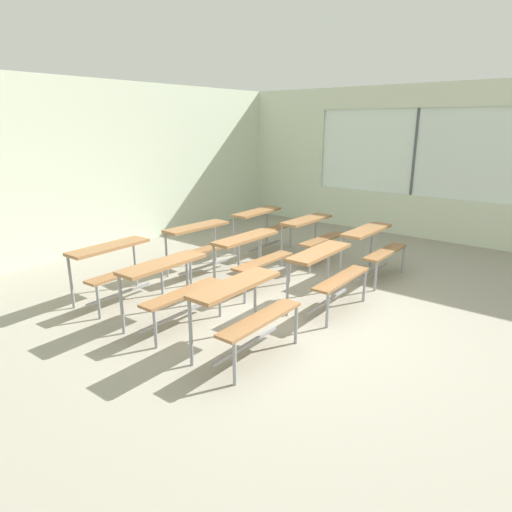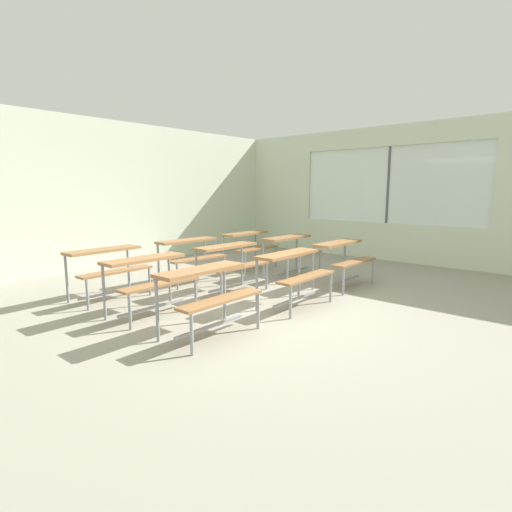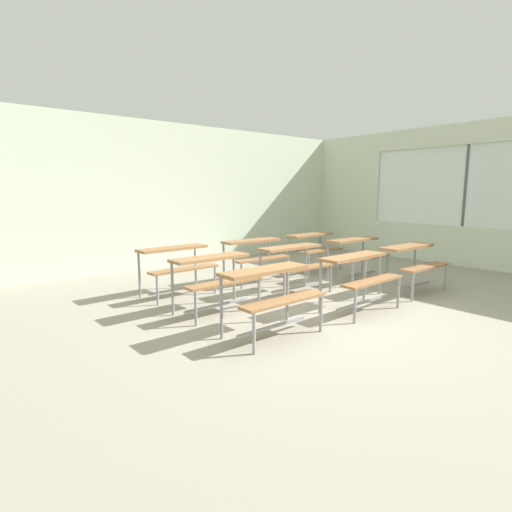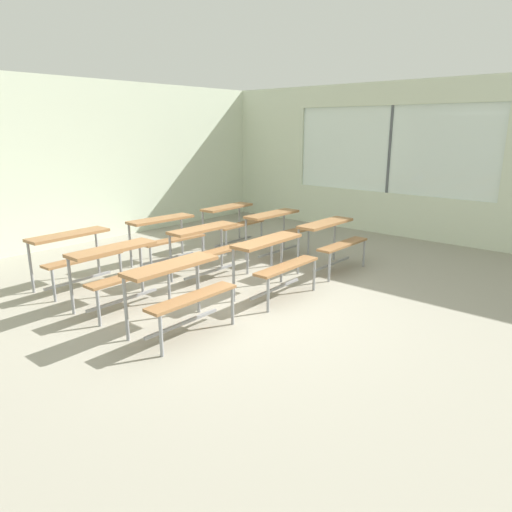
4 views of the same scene
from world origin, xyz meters
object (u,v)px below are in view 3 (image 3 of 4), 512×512
object	(u,v)px
desk_bench_r0c1	(360,269)
desk_bench_r0c0	(271,286)
desk_bench_r2c2	(314,243)
desk_bench_r2c1	(255,250)
desk_bench_r1c0	(215,271)
desk_bench_r1c1	(295,258)
desk_bench_r1c2	(357,249)
desk_bench_r2c0	(177,259)
desk_bench_r0c2	(413,257)

from	to	relation	value
desk_bench_r0c1	desk_bench_r0c0	bearing A→B (deg)	176.82
desk_bench_r2c2	desk_bench_r2c1	bearing A→B (deg)	178.30
desk_bench_r0c0	desk_bench_r1c0	world-z (taller)	same
desk_bench_r1c1	desk_bench_r2c2	bearing A→B (deg)	34.20
desk_bench_r2c1	desk_bench_r2c2	size ratio (longest dim) A/B	1.00
desk_bench_r1c2	desk_bench_r2c0	bearing A→B (deg)	161.07
desk_bench_r0c0	desk_bench_r0c2	bearing A→B (deg)	-0.74
desk_bench_r0c1	desk_bench_r0c2	bearing A→B (deg)	0.95
desk_bench_r0c0	desk_bench_r0c1	xyz separation A→B (m)	(1.53, -0.05, 0.00)
desk_bench_r1c0	desk_bench_r1c2	bearing A→B (deg)	-1.04
desk_bench_r1c2	desk_bench_r0c2	bearing A→B (deg)	-92.48
desk_bench_r0c2	desk_bench_r2c1	xyz separation A→B (m)	(-1.46, 2.15, 0.00)
desk_bench_r0c2	desk_bench_r1c0	xyz separation A→B (m)	(-3.01, 1.08, 0.00)
desk_bench_r1c1	desk_bench_r0c2	bearing A→B (deg)	-36.45
desk_bench_r0c2	desk_bench_r0c1	bearing A→B (deg)	-177.45
desk_bench_r0c0	desk_bench_r2c0	size ratio (longest dim) A/B	0.99
desk_bench_r0c0	desk_bench_r0c1	distance (m)	1.54
desk_bench_r0c1	desk_bench_r1c0	bearing A→B (deg)	142.03
desk_bench_r0c1	desk_bench_r2c1	bearing A→B (deg)	88.52
desk_bench_r0c0	desk_bench_r1c2	distance (m)	3.26
desk_bench_r0c2	desk_bench_r2c0	distance (m)	3.70
desk_bench_r0c0	desk_bench_r1c2	xyz separation A→B (m)	(3.06, 1.12, 0.00)
desk_bench_r0c0	desk_bench_r1c1	distance (m)	1.88
desk_bench_r0c0	desk_bench_r2c0	bearing A→B (deg)	88.51
desk_bench_r1c0	desk_bench_r2c0	world-z (taller)	same
desk_bench_r0c0	desk_bench_r2c0	distance (m)	2.21
desk_bench_r0c1	desk_bench_r2c1	size ratio (longest dim) A/B	0.99
desk_bench_r1c2	desk_bench_r2c1	size ratio (longest dim) A/B	0.98
desk_bench_r1c0	desk_bench_r1c1	size ratio (longest dim) A/B	1.01
desk_bench_r2c0	desk_bench_r2c1	xyz separation A→B (m)	(1.52, -0.04, 0.00)
desk_bench_r1c0	desk_bench_r2c2	distance (m)	3.27
desk_bench_r1c1	desk_bench_r2c1	bearing A→B (deg)	88.35
desk_bench_r2c0	desk_bench_r2c1	size ratio (longest dim) A/B	1.00
desk_bench_r2c1	desk_bench_r2c2	xyz separation A→B (m)	(1.54, 0.02, 0.00)
desk_bench_r0c2	desk_bench_r2c2	bearing A→B (deg)	88.18
desk_bench_r2c1	desk_bench_r2c2	world-z (taller)	same
desk_bench_r0c0	desk_bench_r1c0	size ratio (longest dim) A/B	1.00
desk_bench_r1c0	desk_bench_r2c0	xyz separation A→B (m)	(0.03, 1.11, 0.00)
desk_bench_r2c2	desk_bench_r1c2	bearing A→B (deg)	-93.22
desk_bench_r0c1	desk_bench_r0c2	world-z (taller)	same
desk_bench_r0c1	desk_bench_r2c2	xyz separation A→B (m)	(1.54, 2.24, 0.00)
desk_bench_r1c0	desk_bench_r0c2	bearing A→B (deg)	-21.31
desk_bench_r1c1	desk_bench_r2c1	distance (m)	1.03
desk_bench_r0c0	desk_bench_r2c1	size ratio (longest dim) A/B	0.99
desk_bench_r0c2	desk_bench_r1c1	distance (m)	1.87
desk_bench_r0c0	desk_bench_r1c1	size ratio (longest dim) A/B	1.01
desk_bench_r2c2	desk_bench_r2c0	bearing A→B (deg)	177.03
desk_bench_r0c0	desk_bench_r2c2	world-z (taller)	same
desk_bench_r2c0	desk_bench_r2c1	bearing A→B (deg)	-4.24
desk_bench_r0c0	desk_bench_r1c2	size ratio (longest dim) A/B	1.00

